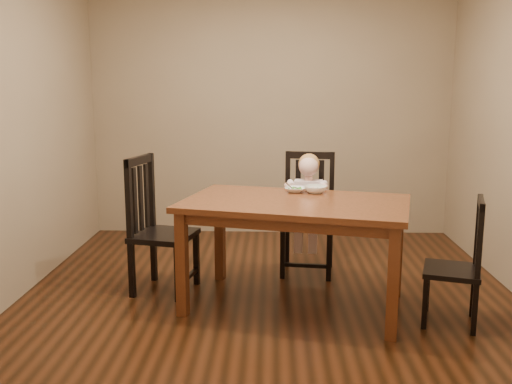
{
  "coord_description": "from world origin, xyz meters",
  "views": [
    {
      "loc": [
        0.02,
        -4.43,
        1.69
      ],
      "look_at": [
        -0.11,
        0.25,
        0.8
      ],
      "focal_mm": 40.0,
      "sensor_mm": 36.0,
      "label": 1
    }
  ],
  "objects_px": {
    "chair_right": "(459,264)",
    "bowl_veg": "(315,189)",
    "chair_child": "(308,216)",
    "bowl_peas": "(295,190)",
    "dining_table": "(295,213)",
    "chair_left": "(158,227)",
    "toddler": "(308,201)"
  },
  "relations": [
    {
      "from": "dining_table",
      "to": "chair_right",
      "type": "xyz_separation_m",
      "value": [
        1.14,
        -0.31,
        -0.29
      ]
    },
    {
      "from": "chair_left",
      "to": "toddler",
      "type": "bearing_deg",
      "value": 123.83
    },
    {
      "from": "dining_table",
      "to": "bowl_veg",
      "type": "xyz_separation_m",
      "value": [
        0.17,
        0.31,
        0.13
      ]
    },
    {
      "from": "bowl_veg",
      "to": "toddler",
      "type": "bearing_deg",
      "value": 93.15
    },
    {
      "from": "dining_table",
      "to": "chair_right",
      "type": "height_order",
      "value": "chair_right"
    },
    {
      "from": "chair_child",
      "to": "bowl_veg",
      "type": "distance_m",
      "value": 0.63
    },
    {
      "from": "chair_child",
      "to": "chair_right",
      "type": "xyz_separation_m",
      "value": [
        0.99,
        -1.15,
        -0.08
      ]
    },
    {
      "from": "chair_right",
      "to": "bowl_peas",
      "type": "height_order",
      "value": "chair_right"
    },
    {
      "from": "chair_left",
      "to": "chair_right",
      "type": "xyz_separation_m",
      "value": [
        2.25,
        -0.61,
        -0.09
      ]
    },
    {
      "from": "dining_table",
      "to": "bowl_peas",
      "type": "height_order",
      "value": "bowl_peas"
    },
    {
      "from": "dining_table",
      "to": "chair_child",
      "type": "height_order",
      "value": "chair_child"
    },
    {
      "from": "bowl_peas",
      "to": "bowl_veg",
      "type": "height_order",
      "value": "bowl_veg"
    },
    {
      "from": "chair_left",
      "to": "chair_right",
      "type": "relative_size",
      "value": 1.22
    },
    {
      "from": "bowl_peas",
      "to": "bowl_veg",
      "type": "xyz_separation_m",
      "value": [
        0.16,
        -0.03,
        0.01
      ]
    },
    {
      "from": "chair_child",
      "to": "bowl_peas",
      "type": "distance_m",
      "value": 0.62
    },
    {
      "from": "chair_child",
      "to": "bowl_peas",
      "type": "bearing_deg",
      "value": 81.59
    },
    {
      "from": "chair_child",
      "to": "toddler",
      "type": "bearing_deg",
      "value": 90.0
    },
    {
      "from": "toddler",
      "to": "chair_right",
      "type": "bearing_deg",
      "value": 139.72
    },
    {
      "from": "chair_left",
      "to": "bowl_veg",
      "type": "xyz_separation_m",
      "value": [
        1.28,
        0.0,
        0.32
      ]
    },
    {
      "from": "chair_child",
      "to": "bowl_peas",
      "type": "relative_size",
      "value": 6.45
    },
    {
      "from": "chair_right",
      "to": "bowl_veg",
      "type": "relative_size",
      "value": 5.04
    },
    {
      "from": "chair_right",
      "to": "bowl_veg",
      "type": "bearing_deg",
      "value": 74.93
    },
    {
      "from": "chair_right",
      "to": "toddler",
      "type": "bearing_deg",
      "value": 59.73
    },
    {
      "from": "bowl_veg",
      "to": "chair_right",
      "type": "bearing_deg",
      "value": -32.41
    },
    {
      "from": "chair_child",
      "to": "bowl_veg",
      "type": "xyz_separation_m",
      "value": [
        0.02,
        -0.53,
        0.34
      ]
    },
    {
      "from": "bowl_veg",
      "to": "chair_left",
      "type": "bearing_deg",
      "value": -179.85
    },
    {
      "from": "dining_table",
      "to": "chair_right",
      "type": "relative_size",
      "value": 2.01
    },
    {
      "from": "chair_left",
      "to": "bowl_veg",
      "type": "bearing_deg",
      "value": 103.06
    },
    {
      "from": "chair_left",
      "to": "bowl_peas",
      "type": "bearing_deg",
      "value": 104.46
    },
    {
      "from": "chair_child",
      "to": "toddler",
      "type": "xyz_separation_m",
      "value": [
        -0.01,
        -0.05,
        0.14
      ]
    },
    {
      "from": "chair_right",
      "to": "toddler",
      "type": "distance_m",
      "value": 1.5
    },
    {
      "from": "toddler",
      "to": "bowl_veg",
      "type": "height_order",
      "value": "toddler"
    }
  ]
}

